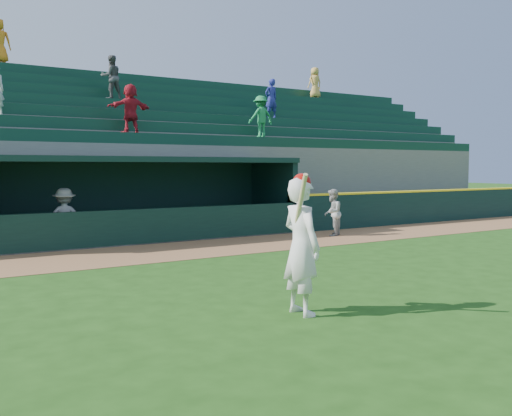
% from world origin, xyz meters
% --- Properties ---
extents(ground, '(120.00, 120.00, 0.00)m').
position_xyz_m(ground, '(0.00, 0.00, 0.00)').
color(ground, '#1E4511').
rests_on(ground, ground).
extents(warning_track, '(40.00, 3.00, 0.01)m').
position_xyz_m(warning_track, '(0.00, 4.90, 0.01)').
color(warning_track, brown).
rests_on(warning_track, ground).
extents(field_wall_right, '(15.50, 0.30, 1.20)m').
position_xyz_m(field_wall_right, '(12.25, 6.55, 0.60)').
color(field_wall_right, black).
rests_on(field_wall_right, ground).
extents(wall_stripe_right, '(15.50, 0.32, 0.06)m').
position_xyz_m(wall_stripe_right, '(12.25, 6.55, 1.23)').
color(wall_stripe_right, yellow).
rests_on(wall_stripe_right, field_wall_right).
extents(dugout_player_front, '(0.91, 0.88, 1.47)m').
position_xyz_m(dugout_player_front, '(5.14, 5.17, 0.74)').
color(dugout_player_front, '#A8A8A3').
rests_on(dugout_player_front, ground).
extents(dugout_player_inside, '(1.13, 0.79, 1.60)m').
position_xyz_m(dugout_player_inside, '(-2.59, 7.12, 0.80)').
color(dugout_player_inside, gray).
rests_on(dugout_player_inside, ground).
extents(dugout, '(9.40, 2.80, 2.46)m').
position_xyz_m(dugout, '(0.00, 8.00, 1.36)').
color(dugout, slate).
rests_on(dugout, ground).
extents(stands, '(34.50, 6.25, 7.59)m').
position_xyz_m(stands, '(-0.01, 12.57, 2.40)').
color(stands, slate).
rests_on(stands, ground).
extents(batter_at_plate, '(0.55, 0.84, 2.09)m').
position_xyz_m(batter_at_plate, '(-1.46, -1.90, 1.03)').
color(batter_at_plate, silver).
rests_on(batter_at_plate, ground).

